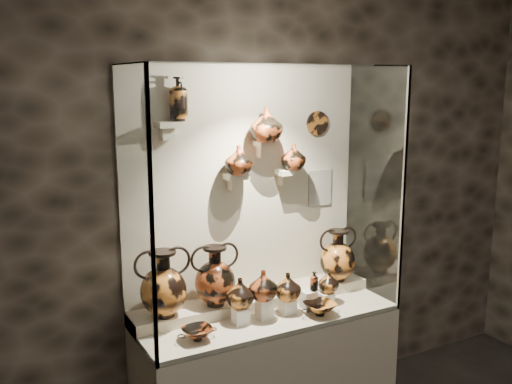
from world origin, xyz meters
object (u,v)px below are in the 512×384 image
amphora_right (337,255)px  ovoid_vase_b (266,125)px  jug_a (240,293)px  jug_e (328,282)px  amphora_mid (215,276)px  lekythos_small (314,280)px  jug_c (288,287)px  lekythos_tall (178,96)px  kylix_left (197,332)px  ovoid_vase_c (293,157)px  kylix_right (320,307)px  ovoid_vase_a (239,160)px  amphora_left (164,283)px  jug_b (263,285)px

amphora_right → ovoid_vase_b: 1.10m
jug_a → jug_e: jug_a is taller
amphora_mid → lekythos_small: amphora_mid is taller
jug_c → lekythos_tall: (-0.60, 0.29, 1.21)m
amphora_mid → amphora_right: 0.96m
kylix_left → ovoid_vase_c: 1.31m
amphora_mid → lekythos_tall: bearing=140.7°
kylix_left → ovoid_vase_b: ovoid_vase_b is taller
kylix_left → jug_a: bearing=19.4°
amphora_mid → ovoid_vase_c: 0.94m
lekythos_tall → kylix_left: bearing=-93.0°
amphora_right → kylix_right: bearing=-119.9°
jug_a → kylix_left: jug_a is taller
ovoid_vase_b → amphora_mid: bearing=-168.4°
kylix_left → ovoid_vase_c: (0.86, 0.34, 0.93)m
kylix_left → lekythos_tall: size_ratio=0.77×
jug_c → amphora_right: bearing=24.0°
ovoid_vase_a → amphora_mid: bearing=-176.8°
amphora_left → jug_a: 0.47m
amphora_right → jug_c: (-0.53, -0.19, -0.08)m
lekythos_tall → ovoid_vase_c: bearing=4.8°
ovoid_vase_c → kylix_right: bearing=-113.5°
amphora_left → lekythos_small: amphora_left is taller
lekythos_tall → amphora_right: bearing=1.8°
amphora_mid → lekythos_small: size_ratio=2.67×
lekythos_tall → amphora_left: bearing=-140.6°
ovoid_vase_c → jug_a: bearing=-174.5°
jug_e → kylix_left: jug_e is taller
lekythos_small → kylix_left: lekythos_small is taller
amphora_right → jug_e: (-0.21, -0.18, -0.10)m
amphora_left → jug_b: (0.58, -0.19, -0.05)m
lekythos_tall → ovoid_vase_c: size_ratio=1.69×
jug_b → jug_e: 0.52m
jug_a → jug_e: size_ratio=1.27×
amphora_right → jug_a: bearing=-149.5°
amphora_right → ovoid_vase_c: size_ratio=2.13×
jug_a → lekythos_tall: (-0.27, 0.27, 1.19)m
kylix_right → ovoid_vase_c: ovoid_vase_c is taller
jug_a → lekythos_small: bearing=1.1°
jug_e → lekythos_small: size_ratio=1.00×
lekythos_small → ovoid_vase_b: (-0.22, 0.25, 1.01)m
amphora_right → jug_a: amphora_right is taller
amphora_mid → ovoid_vase_c: size_ratio=2.22×
ovoid_vase_c → kylix_left: bearing=-177.3°
jug_e → lekythos_small: 0.14m
lekythos_tall → jug_a: bearing=-38.1°
jug_a → amphora_mid: bearing=123.0°
jug_c → kylix_left: jug_c is taller
amphora_mid → jug_b: amphora_mid is taller
amphora_left → jug_e: bearing=-14.3°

